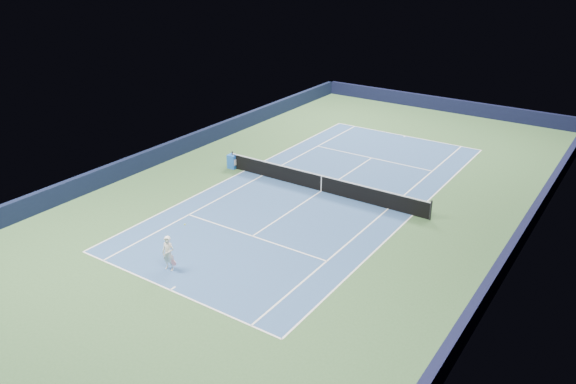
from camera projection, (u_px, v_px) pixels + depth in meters
The scene contains 19 objects.
ground at pixel (321, 191), 31.66m from camera, with size 40.00×40.00×0.00m, color #32542E.
wall_far at pixel (444, 104), 46.44m from camera, with size 22.00×0.35×1.10m, color black.
wall_right at pixel (523, 233), 25.91m from camera, with size 0.35×40.00×1.10m, color black.
wall_left at pixel (180, 146), 36.96m from camera, with size 0.35×40.00×1.10m, color black.
court_surface at pixel (321, 191), 31.66m from camera, with size 10.97×23.77×0.01m, color #2C4C7C.
baseline_far at pixel (405, 136), 40.65m from camera, with size 10.97×0.08×0.00m, color white.
baseline_near at pixel (170, 290), 22.66m from camera, with size 10.97×0.08×0.00m, color white.
sideline_doubles_right at pixel (413, 215), 28.85m from camera, with size 0.08×23.77×0.00m, color white.
sideline_doubles_left at pixel (245, 171), 34.45m from camera, with size 0.08×23.77×0.00m, color white.
sideline_singles_right at pixel (388, 209), 29.55m from camera, with size 0.08×23.77×0.00m, color white.
sideline_singles_left at pixel (263, 175), 33.75m from camera, with size 0.08×23.77×0.00m, color white.
service_line_far at pixel (372, 158), 36.50m from camera, with size 8.23×0.08×0.00m, color white.
service_line_near at pixel (252, 236), 26.81m from camera, with size 8.23×0.08×0.00m, color white.
center_service_line at pixel (321, 191), 31.65m from camera, with size 0.08×12.80×0.00m, color white.
center_mark_far at pixel (405, 136), 40.54m from camera, with size 0.08×0.30×0.00m, color white.
center_mark_near at pixel (173, 288), 22.77m from camera, with size 0.08×0.30×0.00m, color white.
tennis_net at pixel (321, 183), 31.45m from camera, with size 12.90×0.10×1.07m.
sponsor_cube at pixel (233, 161), 34.73m from camera, with size 0.58×0.51×0.87m.
tennis_player at pixel (168, 253), 23.77m from camera, with size 0.78×1.27×1.80m.
Camera 1 is at (14.61, -25.03, 12.88)m, focal length 35.00 mm.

